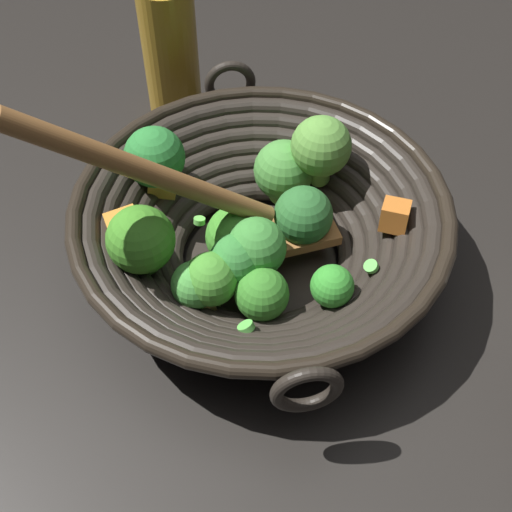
# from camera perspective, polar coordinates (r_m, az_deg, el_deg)

# --- Properties ---
(ground_plane) EXTENTS (4.00, 4.00, 0.00)m
(ground_plane) POSITION_cam_1_polar(r_m,az_deg,el_deg) (0.65, 0.40, -0.80)
(ground_plane) COLOR black
(wok) EXTENTS (0.37, 0.36, 0.23)m
(wok) POSITION_cam_1_polar(r_m,az_deg,el_deg) (0.61, 0.14, 2.56)
(wok) COLOR black
(wok) RESTS_ON ground
(cooking_oil_bottle) EXTENTS (0.06, 0.06, 0.21)m
(cooking_oil_bottle) POSITION_cam_1_polar(r_m,az_deg,el_deg) (0.77, -7.25, 16.97)
(cooking_oil_bottle) COLOR #AD7F23
(cooking_oil_bottle) RESTS_ON ground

